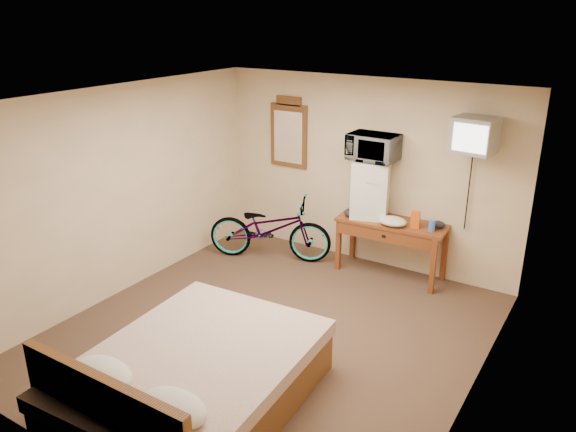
% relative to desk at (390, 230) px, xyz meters
% --- Properties ---
extents(room, '(4.60, 4.64, 2.50)m').
position_rel_desk_xyz_m(room, '(-0.53, -2.00, 0.62)').
color(room, '#493324').
rests_on(room, ground).
extents(desk, '(1.41, 0.61, 0.75)m').
position_rel_desk_xyz_m(desk, '(0.00, 0.00, 0.00)').
color(desk, brown).
rests_on(desk, floor).
extents(mini_fridge, '(0.56, 0.55, 0.75)m').
position_rel_desk_xyz_m(mini_fridge, '(-0.33, 0.06, 0.49)').
color(mini_fridge, silver).
rests_on(mini_fridge, desk).
extents(microwave, '(0.61, 0.42, 0.34)m').
position_rel_desk_xyz_m(microwave, '(-0.33, 0.06, 1.03)').
color(microwave, silver).
rests_on(microwave, mini_fridge).
extents(snack_bag, '(0.12, 0.08, 0.22)m').
position_rel_desk_xyz_m(snack_bag, '(0.33, -0.04, 0.23)').
color(snack_bag, '#D55312').
rests_on(snack_bag, desk).
extents(blue_cup, '(0.08, 0.08, 0.14)m').
position_rel_desk_xyz_m(blue_cup, '(0.54, -0.03, 0.19)').
color(blue_cup, '#3E6AD3').
rests_on(blue_cup, desk).
extents(cloth_cream, '(0.36, 0.27, 0.11)m').
position_rel_desk_xyz_m(cloth_cream, '(0.06, -0.10, 0.17)').
color(cloth_cream, silver).
rests_on(cloth_cream, desk).
extents(cloth_dark_a, '(0.26, 0.20, 0.10)m').
position_rel_desk_xyz_m(cloth_dark_a, '(-0.49, -0.09, 0.17)').
color(cloth_dark_a, black).
rests_on(cloth_dark_a, desk).
extents(cloth_dark_b, '(0.18, 0.15, 0.08)m').
position_rel_desk_xyz_m(cloth_dark_b, '(0.56, 0.13, 0.16)').
color(cloth_dark_b, black).
rests_on(cloth_dark_b, desk).
extents(crt_television, '(0.51, 0.60, 0.40)m').
position_rel_desk_xyz_m(crt_television, '(0.90, 0.02, 1.33)').
color(crt_television, black).
rests_on(crt_television, room).
extents(wall_mirror, '(0.58, 0.04, 0.99)m').
position_rel_desk_xyz_m(wall_mirror, '(-1.71, 0.27, 1.02)').
color(wall_mirror, brown).
rests_on(wall_mirror, room).
extents(bicycle, '(1.81, 1.18, 0.90)m').
position_rel_desk_xyz_m(bicycle, '(-1.61, -0.38, -0.18)').
color(bicycle, black).
rests_on(bicycle, floor).
extents(bed, '(1.79, 2.30, 0.90)m').
position_rel_desk_xyz_m(bed, '(-0.42, -3.37, -0.34)').
color(bed, brown).
rests_on(bed, floor).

